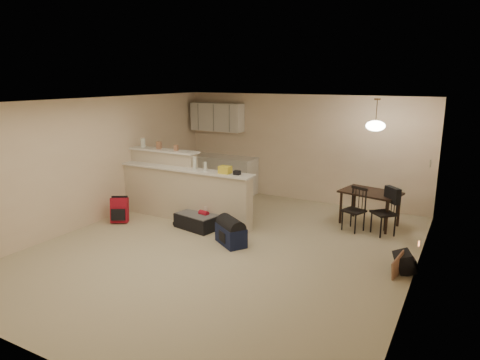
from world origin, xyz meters
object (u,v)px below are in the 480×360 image
Objects in this scene: pendant_lamp at (376,125)px; dining_table at (370,196)px; dining_chair_near at (354,209)px; black_daypack at (404,262)px; navy_duffel at (231,235)px; suitcase at (198,221)px; red_backpack at (120,210)px; dining_chair_far at (384,212)px.

dining_table is at bearing 90.00° from pendant_lamp.
black_daypack is (1.14, -1.43, -0.27)m from dining_chair_near.
dining_table is 2.19m from black_daypack.
dining_table reaches higher than black_daypack.
pendant_lamp reaches higher than navy_duffel.
suitcase is at bearing -135.67° from dining_table.
pendant_lamp is at bearing -4.65° from red_backpack.
red_backpack is (-4.29, -1.79, -0.17)m from dining_chair_near.
pendant_lamp is at bearing 83.15° from navy_duffel.
navy_duffel is at bearing 75.49° from black_daypack.
navy_duffel is (-1.90, -2.23, -0.43)m from dining_table.
dining_chair_near is at bearing 79.26° from navy_duffel.
red_backpack is at bearing -145.27° from navy_duffel.
pendant_lamp reaches higher than dining_chair_far.
dining_table is at bearing 42.70° from suitcase.
dining_table is at bearing -4.65° from red_backpack.
dining_chair_near is 1.02× the size of suitcase.
dining_table is at bearing 174.29° from dining_chair_far.
dining_chair_far reaches higher than navy_duffel.
pendant_lamp is 1.00× the size of navy_duffel.
dining_table is at bearing 89.19° from dining_chair_near.
dining_table is 3.61× the size of black_daypack.
dining_chair_far is (0.54, 0.05, 0.02)m from dining_chair_near.
suitcase is 1.67m from red_backpack.
dining_chair_near is 0.95× the size of dining_chair_far.
pendant_lamp is 3.45m from navy_duffel.
black_daypack is at bearing 9.09° from suitcase.
dining_table is 1.98× the size of pendant_lamp.
dining_chair_near is at bearing 17.87° from black_daypack.
dining_chair_near is 1.35× the size of navy_duffel.
black_daypack is at bearing 39.87° from navy_duffel.
suitcase is at bearing -148.04° from pendant_lamp.
dining_table is at bearing 83.15° from navy_duffel.
navy_duffel is (2.58, 0.05, -0.08)m from red_backpack.
dining_chair_near is 3.02m from suitcase.
black_daypack is (2.85, 0.31, -0.02)m from navy_duffel.
dining_chair_far is 5.18m from red_backpack.
black_daypack is at bearing -63.60° from pendant_lamp.
red_backpack reaches higher than black_daypack.
red_backpack is at bearing 73.05° from black_daypack.
suitcase is (-2.89, -1.80, -0.46)m from dining_table.
black_daypack is at bearing -51.24° from dining_table.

